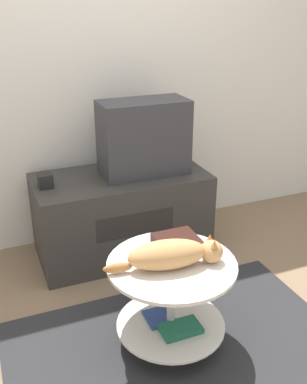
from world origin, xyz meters
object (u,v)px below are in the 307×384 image
at_px(tv, 144,138).
at_px(cat, 173,254).
at_px(dvd_box, 177,242).
at_px(speaker, 45,181).

bearing_deg(tv, cat, -103.79).
bearing_deg(dvd_box, cat, -121.97).
distance_m(dvd_box, cat, 0.19).
distance_m(tv, speaker, 0.70).
relative_size(tv, speaker, 6.44).
xyz_separation_m(tv, dvd_box, (-0.15, -0.86, -0.30)).
relative_size(speaker, cat, 0.16).
relative_size(tv, cat, 1.00).
relative_size(speaker, dvd_box, 0.41).
bearing_deg(speaker, dvd_box, -59.26).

